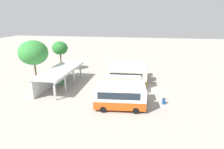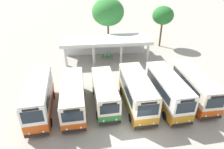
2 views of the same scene
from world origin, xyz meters
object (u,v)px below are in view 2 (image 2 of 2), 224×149
Objects in this scene: city_bus_middle_cream at (105,92)px; city_bus_fourth_amber at (137,91)px; city_bus_far_end_green at (194,86)px; waiting_chair_end_by_column at (103,56)px; waiting_chair_second_from_end at (107,56)px; city_bus_fifth_blue at (167,89)px; waiting_chair_middle_seat at (112,56)px; city_bus_nearest_orange at (39,97)px; city_bus_second_in_row at (73,96)px.

city_bus_fourth_amber is (3.30, -0.57, 0.25)m from city_bus_middle_cream.
city_bus_middle_cream is 9.89m from city_bus_far_end_green.
city_bus_fourth_amber is 8.95× the size of waiting_chair_end_by_column.
waiting_chair_end_by_column is 1.00× the size of waiting_chair_second_from_end.
city_bus_far_end_green reaches higher than waiting_chair_second_from_end.
waiting_chair_middle_seat is (-4.60, 12.28, -1.35)m from city_bus_fifth_blue.
waiting_chair_middle_seat is at bearing -1.12° from waiting_chair_end_by_column.
city_bus_nearest_orange is 16.49m from city_bus_far_end_green.
city_bus_nearest_orange is 8.82× the size of waiting_chair_second_from_end.
waiting_chair_second_from_end is (1.32, 11.71, -1.13)m from city_bus_middle_cream.
city_bus_fourth_amber is at bearing -179.91° from city_bus_fifth_blue.
waiting_chair_second_from_end is at bearing 69.05° from city_bus_second_in_row.
waiting_chair_middle_seat is (5.29, 12.05, -1.17)m from city_bus_second_in_row.
waiting_chair_second_from_end is (-1.98, 12.28, -1.38)m from city_bus_fourth_amber.
waiting_chair_second_from_end is (7.91, 12.30, -1.43)m from city_bus_nearest_orange.
city_bus_fourth_amber reaches higher than city_bus_second_in_row.
city_bus_middle_cream is 11.82m from waiting_chair_end_by_column.
city_bus_middle_cream is at bearing 175.12° from city_bus_fifth_blue.
city_bus_middle_cream is 3.35m from city_bus_fourth_amber.
city_bus_second_in_row is 9.04× the size of waiting_chair_middle_seat.
city_bus_nearest_orange is 8.82× the size of waiting_chair_end_by_column.
city_bus_middle_cream is at bearing -96.41° from waiting_chair_second_from_end.
waiting_chair_second_from_end and waiting_chair_middle_seat have the same top height.
city_bus_nearest_orange reaches higher than city_bus_middle_cream.
city_bus_fifth_blue is 3.34m from city_bus_far_end_green.
city_bus_fourth_amber is at bearing -2.03° from city_bus_second_in_row.
city_bus_fifth_blue is (13.18, 0.02, -0.07)m from city_bus_nearest_orange.
waiting_chair_middle_seat is at bearing 80.34° from city_bus_middle_cream.
city_bus_fifth_blue is at bearing -170.41° from city_bus_far_end_green.
waiting_chair_end_by_column and waiting_chair_middle_seat have the same top height.
city_bus_fifth_blue reaches higher than city_bus_middle_cream.
city_bus_second_in_row is 0.99× the size of city_bus_far_end_green.
city_bus_nearest_orange is at bearing -179.91° from city_bus_fifth_blue.
city_bus_fifth_blue reaches higher than waiting_chair_end_by_column.
city_bus_nearest_orange is 0.97× the size of city_bus_far_end_green.
city_bus_fourth_amber is 12.43m from waiting_chair_middle_seat.
waiting_chair_second_from_end is at bearing 83.59° from city_bus_middle_cream.
city_bus_second_in_row reaches higher than waiting_chair_middle_seat.
waiting_chair_middle_seat is (1.99, 11.72, -1.13)m from city_bus_middle_cream.
city_bus_nearest_orange is 6.62m from city_bus_middle_cream.
waiting_chair_middle_seat is at bearing 55.08° from city_bus_nearest_orange.
city_bus_fourth_amber is 0.98× the size of city_bus_far_end_green.
city_bus_second_in_row is 9.89m from city_bus_fifth_blue.
city_bus_far_end_green is at bearing 2.01° from city_bus_nearest_orange.
city_bus_second_in_row is at bearing -110.95° from waiting_chair_second_from_end.
city_bus_middle_cream reaches higher than waiting_chair_middle_seat.
city_bus_fourth_amber reaches higher than waiting_chair_end_by_column.
city_bus_second_in_row is 13.21m from waiting_chair_middle_seat.
city_bus_middle_cream reaches higher than waiting_chair_end_by_column.
waiting_chair_end_by_column is at bearing 177.39° from waiting_chair_second_from_end.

